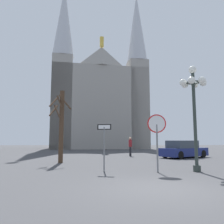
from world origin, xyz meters
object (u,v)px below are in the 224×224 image
(cathedral, at_px, (98,101))
(parked_car_near_navy, at_px, (183,150))
(street_lamp, at_px, (194,97))
(pedestrian_walking, at_px, (130,145))
(one_way_arrow_sign, at_px, (104,140))
(bare_tree, at_px, (61,123))
(stop_sign, at_px, (157,131))

(cathedral, xyz_separation_m, parked_car_near_navy, (7.82, -22.14, -8.08))
(cathedral, height_order, street_lamp, cathedral)
(street_lamp, relative_size, parked_car_near_navy, 1.13)
(cathedral, distance_m, pedestrian_walking, 21.86)
(one_way_arrow_sign, height_order, pedestrian_walking, one_way_arrow_sign)
(parked_car_near_navy, bearing_deg, cathedral, 109.45)
(bare_tree, bearing_deg, cathedral, 85.53)
(stop_sign, distance_m, parked_car_near_navy, 9.85)
(cathedral, relative_size, pedestrian_walking, 16.62)
(stop_sign, relative_size, street_lamp, 0.52)
(bare_tree, bearing_deg, parked_car_near_navy, 22.28)
(one_way_arrow_sign, bearing_deg, stop_sign, -10.25)
(stop_sign, xyz_separation_m, parked_car_near_navy, (4.40, 8.72, -1.28))
(stop_sign, distance_m, bare_tree, 7.22)
(one_way_arrow_sign, distance_m, bare_tree, 5.26)
(stop_sign, bearing_deg, parked_car_near_navy, 63.22)
(cathedral, relative_size, one_way_arrow_sign, 12.85)
(parked_car_near_navy, bearing_deg, bare_tree, -157.72)
(one_way_arrow_sign, height_order, street_lamp, street_lamp)
(cathedral, xyz_separation_m, street_lamp, (5.39, -30.64, -5.08))
(stop_sign, height_order, parked_car_near_navy, stop_sign)
(bare_tree, bearing_deg, street_lamp, -30.95)
(parked_car_near_navy, xyz_separation_m, pedestrian_walking, (-4.39, 1.96, 0.40))
(one_way_arrow_sign, bearing_deg, parked_car_near_navy, 49.99)
(bare_tree, height_order, pedestrian_walking, bare_tree)
(bare_tree, xyz_separation_m, pedestrian_walking, (5.48, 6.00, -1.56))
(stop_sign, distance_m, one_way_arrow_sign, 2.62)
(one_way_arrow_sign, xyz_separation_m, street_lamp, (4.51, -0.24, 2.18))
(bare_tree, distance_m, pedestrian_walking, 8.27)
(one_way_arrow_sign, distance_m, parked_car_near_navy, 10.82)
(bare_tree, relative_size, parked_car_near_navy, 1.05)
(street_lamp, relative_size, pedestrian_walking, 2.98)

